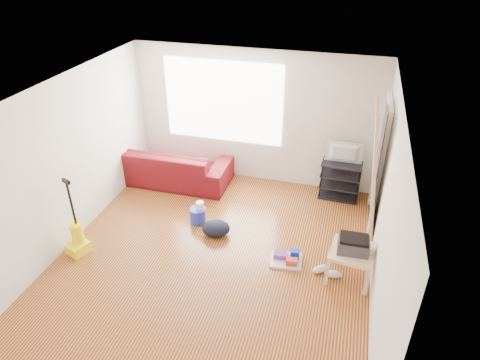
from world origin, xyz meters
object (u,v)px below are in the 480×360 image
(side_table, at_px, (352,255))
(vacuum, at_px, (77,239))
(backpack, at_px, (216,235))
(sofa, at_px, (170,180))
(bucket, at_px, (198,222))
(tv_stand, at_px, (340,180))
(cleaning_tray, at_px, (287,259))

(side_table, height_order, vacuum, vacuum)
(backpack, bearing_deg, sofa, 120.70)
(side_table, distance_m, bucket, 2.60)
(tv_stand, bearing_deg, side_table, -78.95)
(bucket, distance_m, backpack, 0.47)
(sofa, height_order, tv_stand, tv_stand)
(cleaning_tray, xyz_separation_m, vacuum, (-3.06, -0.62, 0.18))
(tv_stand, bearing_deg, vacuum, -141.76)
(tv_stand, height_order, vacuum, vacuum)
(backpack, relative_size, vacuum, 0.36)
(tv_stand, relative_size, backpack, 1.60)
(side_table, relative_size, bucket, 2.41)
(bucket, relative_size, cleaning_tray, 0.54)
(tv_stand, bearing_deg, sofa, -172.40)
(backpack, bearing_deg, vacuum, -167.83)
(bucket, height_order, cleaning_tray, cleaning_tray)
(bucket, height_order, backpack, bucket)
(cleaning_tray, bearing_deg, tv_stand, 73.53)
(tv_stand, relative_size, vacuum, 0.58)
(cleaning_tray, bearing_deg, backpack, 164.93)
(side_table, relative_size, vacuum, 0.52)
(backpack, xyz_separation_m, vacuum, (-1.86, -0.94, 0.23))
(tv_stand, xyz_separation_m, side_table, (0.30, -2.06, 0.04))
(cleaning_tray, xyz_separation_m, backpack, (-1.20, 0.32, -0.05))
(sofa, distance_m, vacuum, 2.39)
(tv_stand, distance_m, bucket, 2.63)
(tv_stand, xyz_separation_m, backpack, (-1.79, -1.66, -0.36))
(backpack, height_order, vacuum, vacuum)
(vacuum, bearing_deg, backpack, 46.64)
(cleaning_tray, bearing_deg, sofa, 146.74)
(vacuum, bearing_deg, bucket, 58.88)
(tv_stand, xyz_separation_m, vacuum, (-3.65, -2.60, -0.13))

